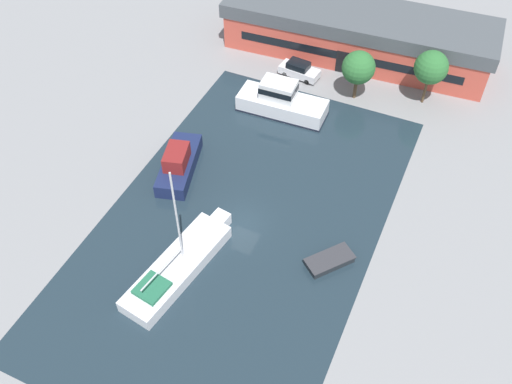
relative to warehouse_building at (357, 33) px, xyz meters
name	(u,v)px	position (x,y,z in m)	size (l,w,h in m)	color
ground_plane	(242,222)	(-0.97, -28.47, -2.73)	(440.00, 440.00, 0.00)	gray
water_canal	(242,222)	(-0.97, -28.47, -2.72)	(22.53, 38.47, 0.01)	#1E2D38
warehouse_building	(357,33)	(0.00, 0.00, 0.00)	(30.67, 10.24, 5.39)	#C64C3D
quay_tree_near_building	(359,68)	(2.47, -7.83, 1.02)	(3.45, 3.45, 5.50)	brown
quay_tree_by_water	(431,68)	(9.29, -5.63, 1.62)	(3.44, 3.44, 6.08)	brown
parked_car	(299,70)	(-4.26, -6.80, -1.84)	(4.61, 2.33, 1.79)	silver
sailboat_moored	(178,265)	(-3.41, -35.08, -2.03)	(4.64, 12.04, 10.59)	white
motor_cruiser	(281,102)	(-3.70, -13.34, -1.40)	(9.29, 3.65, 3.67)	white
small_dinghy	(329,261)	(7.29, -29.44, -2.38)	(3.87, 4.20, 0.68)	#23282D
cabin_boat	(179,163)	(-8.96, -25.26, -1.70)	(4.65, 7.96, 2.88)	#19234C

